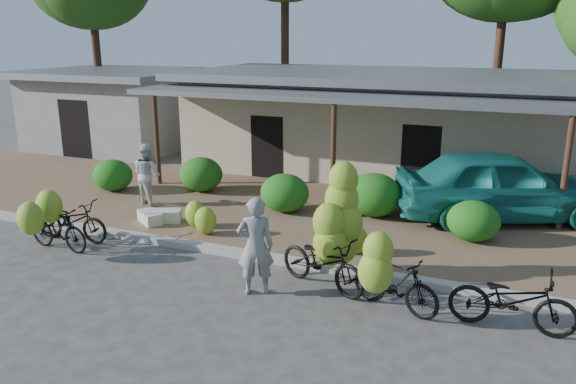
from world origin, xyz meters
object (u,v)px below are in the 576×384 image
object	(u,v)px
bike_far_left	(68,218)
sack_far	(150,217)
vendor	(255,246)
sack_near	(163,216)
bike_right	(390,277)
bike_far_right	(512,300)
bike_left	(52,227)
teal_van	(501,185)
bystander	(147,174)
bike_center	(332,240)

from	to	relation	value
bike_far_left	sack_far	world-z (taller)	bike_far_left
vendor	sack_near	bearing A→B (deg)	-61.16
bike_right	bike_far_right	xyz separation A→B (m)	(1.92, 0.22, -0.15)
bike_left	sack_near	world-z (taller)	bike_left
bike_far_right	sack_near	size ratio (longest dim) A/B	2.30
sack_far	teal_van	xyz separation A→B (m)	(7.85, 3.54, 0.73)
sack_near	sack_far	xyz separation A→B (m)	(-0.26, -0.18, -0.01)
bike_right	sack_near	xyz separation A→B (m)	(-6.10, 2.32, -0.40)
vendor	bystander	distance (m)	6.15
sack_near	sack_far	world-z (taller)	sack_near
teal_van	bike_far_left	bearing A→B (deg)	95.51
bike_center	bystander	bearing A→B (deg)	87.69
bike_right	bystander	distance (m)	8.17
bike_center	bike_left	bearing A→B (deg)	118.95
sack_near	vendor	size ratio (longest dim) A/B	0.46
bike_far_left	bike_center	distance (m)	6.19
bike_center	sack_near	distance (m)	5.10
sack_far	bike_right	bearing A→B (deg)	-18.63
bike_right	sack_far	xyz separation A→B (m)	(-6.37, 2.15, -0.41)
bystander	teal_van	size ratio (longest dim) A/B	0.32
bike_center	sack_far	world-z (taller)	bike_center
vendor	sack_far	bearing A→B (deg)	-57.47
bystander	teal_van	world-z (taller)	teal_van
bike_far_right	bike_right	bearing A→B (deg)	96.42
sack_far	bystander	world-z (taller)	bystander
bike_far_left	bystander	distance (m)	2.91
bike_left	vendor	size ratio (longest dim) A/B	0.90
bike_far_left	bike_right	xyz separation A→B (m)	(7.45, -0.61, 0.10)
vendor	bike_center	bearing A→B (deg)	-169.00
bystander	teal_van	distance (m)	9.12
bike_left	bike_right	world-z (taller)	bike_right
bike_left	sack_far	world-z (taller)	bike_left
bike_center	bike_far_left	bearing A→B (deg)	113.28
bike_center	vendor	bearing A→B (deg)	150.31
teal_van	bike_far_right	bearing A→B (deg)	160.48
vendor	bike_left	bearing A→B (deg)	-29.21
bike_left	bike_far_right	xyz separation A→B (m)	(9.25, 0.20, -0.07)
bike_far_right	sack_near	distance (m)	8.30
bike_left	bike_center	bearing A→B (deg)	-79.02
teal_van	bike_left	bearing A→B (deg)	98.69
bike_left	bike_far_right	distance (m)	9.25
bike_center	bike_right	xyz separation A→B (m)	(1.28, -0.77, -0.22)
bike_center	vendor	size ratio (longest dim) A/B	1.28
teal_van	vendor	bearing A→B (deg)	122.09
bike_center	teal_van	world-z (taller)	bike_center
bike_left	sack_near	size ratio (longest dim) A/B	1.94
bike_far_left	sack_far	bearing A→B (deg)	-40.09
bike_far_right	sack_far	size ratio (longest dim) A/B	2.60
bike_far_left	bike_far_right	distance (m)	9.38
vendor	teal_van	bearing A→B (deg)	-151.37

